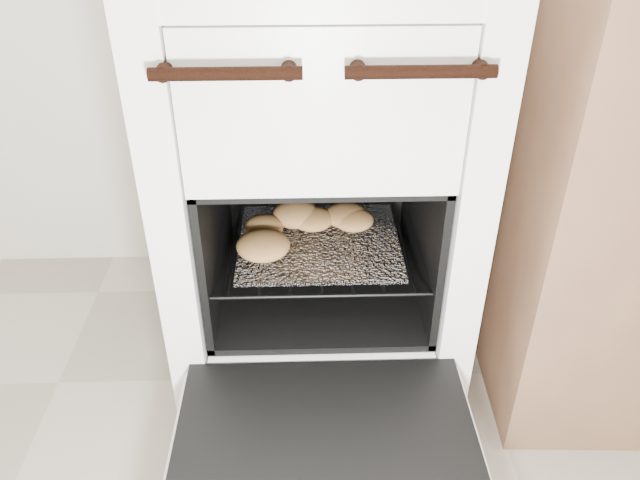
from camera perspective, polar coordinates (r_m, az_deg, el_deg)
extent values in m
cube|color=white|center=(1.35, -0.20, 5.76)|extent=(0.59, 0.63, 0.91)
cylinder|color=black|center=(0.92, -8.62, 14.79)|extent=(0.22, 0.02, 0.02)
cylinder|color=black|center=(0.93, 9.22, 14.93)|extent=(0.22, 0.02, 0.02)
cube|color=black|center=(1.11, 0.58, -18.59)|extent=(0.52, 0.40, 0.02)
cube|color=white|center=(1.12, 0.58, -19.16)|extent=(0.53, 0.42, 0.02)
cylinder|color=black|center=(1.35, -9.17, -0.08)|extent=(0.01, 0.42, 0.01)
cylinder|color=black|center=(1.36, 8.90, 0.22)|extent=(0.01, 0.42, 0.01)
cylinder|color=black|center=(1.18, 0.17, -5.15)|extent=(0.43, 0.01, 0.01)
cylinder|color=black|center=(1.51, -0.32, 4.15)|extent=(0.43, 0.01, 0.01)
cylinder|color=black|center=(1.35, -7.71, -0.05)|extent=(0.01, 0.40, 0.01)
cylinder|color=black|center=(1.34, -5.18, -0.01)|extent=(0.01, 0.40, 0.01)
cylinder|color=black|center=(1.34, -2.64, 0.03)|extent=(0.01, 0.40, 0.01)
cylinder|color=black|center=(1.34, -0.10, 0.07)|extent=(0.01, 0.40, 0.01)
cylinder|color=black|center=(1.34, 2.44, 0.11)|extent=(0.01, 0.40, 0.01)
cylinder|color=black|center=(1.35, 4.96, 0.15)|extent=(0.01, 0.40, 0.01)
cylinder|color=black|center=(1.36, 7.46, 0.19)|extent=(0.01, 0.40, 0.01)
cube|color=white|center=(1.32, -0.08, -0.18)|extent=(0.34, 0.30, 0.01)
ellipsoid|color=tan|center=(1.36, -2.22, 2.41)|extent=(0.13, 0.13, 0.05)
ellipsoid|color=tan|center=(1.37, 2.43, 2.29)|extent=(0.12, 0.12, 0.04)
ellipsoid|color=tan|center=(1.26, -5.23, -0.47)|extent=(0.13, 0.13, 0.05)
ellipsoid|color=tan|center=(1.35, -0.68, 1.96)|extent=(0.13, 0.13, 0.04)
ellipsoid|color=tan|center=(1.33, -5.12, 1.26)|extent=(0.12, 0.12, 0.04)
ellipsoid|color=tan|center=(1.36, 3.07, 1.88)|extent=(0.12, 0.12, 0.04)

